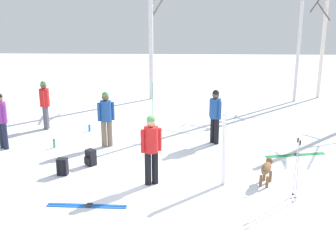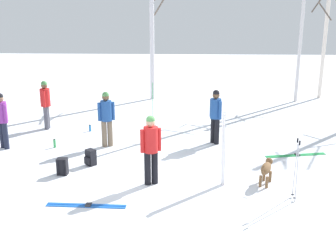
{
  "view_description": "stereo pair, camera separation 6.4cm",
  "coord_description": "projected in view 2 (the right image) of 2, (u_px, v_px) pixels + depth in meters",
  "views": [
    {
      "loc": [
        0.73,
        -9.32,
        4.08
      ],
      "look_at": [
        0.3,
        1.52,
        1.0
      ],
      "focal_mm": 43.91,
      "sensor_mm": 36.0,
      "label": 1
    },
    {
      "loc": [
        0.79,
        -9.32,
        4.08
      ],
      "look_at": [
        0.3,
        1.52,
        1.0
      ],
      "focal_mm": 43.91,
      "sensor_mm": 36.0,
      "label": 2
    }
  ],
  "objects": [
    {
      "name": "person_0",
      "position": [
        151.0,
        145.0,
        9.72
      ],
      "size": [
        0.49,
        0.34,
        1.72
      ],
      "color": "black",
      "rests_on": "ground_plane"
    },
    {
      "name": "birch_tree_1",
      "position": [
        152.0,
        29.0,
        18.66
      ],
      "size": [
        1.89,
        1.62,
        6.08
      ],
      "color": "silver",
      "rests_on": "ground_plane"
    },
    {
      "name": "ground_plane",
      "position": [
        153.0,
        182.0,
        10.11
      ],
      "size": [
        60.0,
        60.0,
        0.0
      ],
      "primitive_type": "plane",
      "color": "white"
    },
    {
      "name": "water_bottle_0",
      "position": [
        90.0,
        128.0,
        14.27
      ],
      "size": [
        0.08,
        0.08,
        0.24
      ],
      "color": "#1E72BF",
      "rests_on": "ground_plane"
    },
    {
      "name": "birch_tree_3",
      "position": [
        325.0,
        28.0,
        18.81
      ],
      "size": [
        1.46,
        1.59,
        6.16
      ],
      "color": "silver",
      "rests_on": "ground_plane"
    },
    {
      "name": "ski_pair_planted_1",
      "position": [
        153.0,
        112.0,
        13.02
      ],
      "size": [
        0.03,
        0.25,
        1.89
      ],
      "color": "green",
      "rests_on": "ground_plane"
    },
    {
      "name": "ski_pair_lying_0",
      "position": [
        296.0,
        155.0,
        11.92
      ],
      "size": [
        1.82,
        0.55,
        0.05
      ],
      "color": "green",
      "rests_on": "ground_plane"
    },
    {
      "name": "person_4",
      "position": [
        215.0,
        113.0,
        12.75
      ],
      "size": [
        0.35,
        0.44,
        1.72
      ],
      "color": "black",
      "rests_on": "ground_plane"
    },
    {
      "name": "person_1",
      "position": [
        106.0,
        115.0,
        12.47
      ],
      "size": [
        0.5,
        0.34,
        1.72
      ],
      "color": "#72604C",
      "rests_on": "ground_plane"
    },
    {
      "name": "birch_tree_2",
      "position": [
        301.0,
        19.0,
        17.96
      ],
      "size": [
        1.18,
        1.89,
        7.03
      ],
      "color": "silver",
      "rests_on": "ground_plane"
    },
    {
      "name": "ski_poles_0",
      "position": [
        296.0,
        168.0,
        8.97
      ],
      "size": [
        0.07,
        0.27,
        1.4
      ],
      "color": "#B2B2BC",
      "rests_on": "ground_plane"
    },
    {
      "name": "water_bottle_1",
      "position": [
        55.0,
        143.0,
        12.58
      ],
      "size": [
        0.08,
        0.08,
        0.28
      ],
      "color": "green",
      "rests_on": "ground_plane"
    },
    {
      "name": "dog",
      "position": [
        266.0,
        169.0,
        9.89
      ],
      "size": [
        0.43,
        0.85,
        0.57
      ],
      "color": "brown",
      "rests_on": "ground_plane"
    },
    {
      "name": "backpack_0",
      "position": [
        63.0,
        167.0,
        10.5
      ],
      "size": [
        0.27,
        0.29,
        0.44
      ],
      "color": "black",
      "rests_on": "ground_plane"
    },
    {
      "name": "backpack_1",
      "position": [
        91.0,
        158.0,
        11.13
      ],
      "size": [
        0.34,
        0.35,
        0.44
      ],
      "color": "black",
      "rests_on": "ground_plane"
    },
    {
      "name": "ski_pair_planted_0",
      "position": [
        223.0,
        149.0,
        9.71
      ],
      "size": [
        0.11,
        0.17,
        1.82
      ],
      "color": "white",
      "rests_on": "ground_plane"
    },
    {
      "name": "ski_pair_lying_1",
      "position": [
        86.0,
        205.0,
        8.85
      ],
      "size": [
        1.74,
        0.21,
        0.05
      ],
      "color": "blue",
      "rests_on": "ground_plane"
    },
    {
      "name": "person_2",
      "position": [
        2.0,
        117.0,
        12.29
      ],
      "size": [
        0.45,
        0.34,
        1.72
      ],
      "color": "#1E2338",
      "rests_on": "ground_plane"
    },
    {
      "name": "person_3",
      "position": [
        45.0,
        102.0,
        14.35
      ],
      "size": [
        0.34,
        0.52,
        1.72
      ],
      "color": "#4C4C56",
      "rests_on": "ground_plane"
    }
  ]
}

